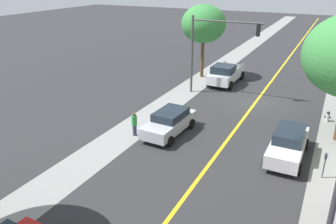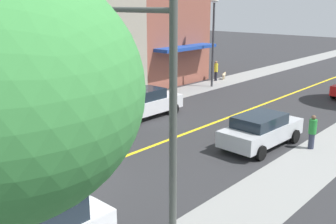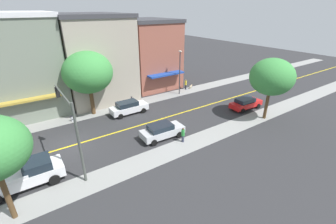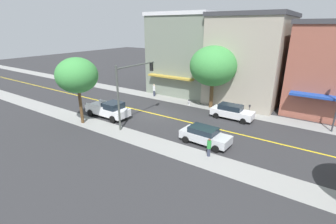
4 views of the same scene
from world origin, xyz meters
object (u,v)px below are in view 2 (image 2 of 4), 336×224
object	(u,v)px
traffic_light_mast	(123,75)
white_sedan_left_curb	(144,103)
street_tree_right_corner	(57,24)
fire_hydrant	(23,131)
small_dog	(224,75)
pedestrian_yellow_shirt	(216,70)
pedestrian_green_shirt	(312,131)
parking_meter	(138,93)
silver_sedan_right_curb	(261,130)
street_lamp	(213,34)

from	to	relation	value
traffic_light_mast	white_sedan_left_curb	size ratio (longest dim) A/B	1.39
street_tree_right_corner	white_sedan_left_curb	bearing A→B (deg)	55.75
fire_hydrant	small_dog	size ratio (longest dim) A/B	0.94
fire_hydrant	pedestrian_yellow_shirt	xyz separation A→B (m)	(-1.56, 18.26, 0.52)
pedestrian_yellow_shirt	small_dog	distance (m)	1.10
street_tree_right_corner	pedestrian_green_shirt	xyz separation A→B (m)	(11.69, 5.17, -4.49)
pedestrian_yellow_shirt	white_sedan_left_curb	bearing A→B (deg)	-104.49
traffic_light_mast	street_tree_right_corner	bearing A→B (deg)	-24.12
fire_hydrant	parking_meter	world-z (taller)	parking_meter
fire_hydrant	parking_meter	size ratio (longest dim) A/B	0.54
fire_hydrant	white_sedan_left_curb	size ratio (longest dim) A/B	0.16
silver_sedan_right_curb	pedestrian_green_shirt	distance (m)	2.25
fire_hydrant	silver_sedan_right_curb	world-z (taller)	silver_sedan_right_curb
traffic_light_mast	pedestrian_green_shirt	size ratio (longest dim) A/B	4.17
pedestrian_yellow_shirt	street_lamp	bearing A→B (deg)	-92.26
parking_meter	pedestrian_yellow_shirt	distance (m)	10.45
street_lamp	pedestrian_yellow_shirt	distance (m)	4.01
parking_meter	pedestrian_yellow_shirt	xyz separation A→B (m)	(-1.36, 10.37, -0.01)
fire_hydrant	silver_sedan_right_curb	bearing A→B (deg)	36.44
street_tree_right_corner	traffic_light_mast	distance (m)	11.07
parking_meter	small_dog	world-z (taller)	parking_meter
silver_sedan_right_curb	pedestrian_green_shirt	bearing A→B (deg)	-52.92
white_sedan_left_curb	small_dog	world-z (taller)	white_sedan_left_curb
fire_hydrant	pedestrian_green_shirt	distance (m)	13.55
pedestrian_green_shirt	pedestrian_yellow_shirt	xyz separation A→B (m)	(-12.51, 10.28, 0.07)
traffic_light_mast	pedestrian_green_shirt	world-z (taller)	traffic_light_mast
white_sedan_left_curb	small_dog	bearing A→B (deg)	14.30
traffic_light_mast	street_lamp	size ratio (longest dim) A/B	0.99
street_lamp	small_dog	xyz separation A→B (m)	(-0.98, 3.12, -3.68)
parking_meter	pedestrian_yellow_shirt	size ratio (longest dim) A/B	0.82
parking_meter	street_lamp	size ratio (longest dim) A/B	0.21
white_sedan_left_curb	street_tree_right_corner	bearing A→B (deg)	146.08
street_tree_right_corner	silver_sedan_right_curb	xyz separation A→B (m)	(9.84, 3.90, -4.51)
street_lamp	silver_sedan_right_curb	xyz separation A→B (m)	(9.51, -9.40, -3.27)
pedestrian_green_shirt	street_tree_right_corner	bearing A→B (deg)	-33.54
fire_hydrant	pedestrian_green_shirt	size ratio (longest dim) A/B	0.48
traffic_light_mast	pedestrian_yellow_shirt	bearing A→B (deg)	-61.38
traffic_light_mast	street_lamp	world-z (taller)	street_lamp
traffic_light_mast	street_lamp	xyz separation A→B (m)	(-9.75, 17.82, -0.39)
small_dog	street_lamp	bearing A→B (deg)	177.10
street_tree_right_corner	parking_meter	world-z (taller)	street_tree_right_corner
fire_hydrant	street_lamp	world-z (taller)	street_lamp
white_sedan_left_curb	pedestrian_green_shirt	bearing A→B (deg)	-80.53
silver_sedan_right_curb	white_sedan_left_curb	size ratio (longest dim) A/B	0.97
silver_sedan_right_curb	white_sedan_left_curb	world-z (taller)	white_sedan_left_curb
street_tree_right_corner	white_sedan_left_curb	world-z (taller)	street_tree_right_corner
street_tree_right_corner	white_sedan_left_curb	size ratio (longest dim) A/B	1.65
street_tree_right_corner	traffic_light_mast	world-z (taller)	street_tree_right_corner
silver_sedan_right_curb	pedestrian_green_shirt	size ratio (longest dim) A/B	2.91
pedestrian_yellow_shirt	street_tree_right_corner	bearing A→B (deg)	-117.28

